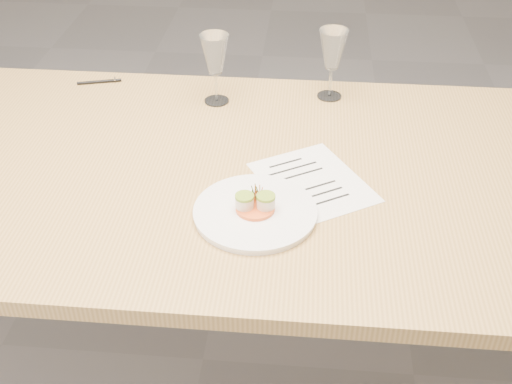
# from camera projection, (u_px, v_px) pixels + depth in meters

# --- Properties ---
(ground) EXTENTS (7.00, 7.00, 0.00)m
(ground) POSITION_uv_depth(u_px,v_px,m) (203.00, 359.00, 2.05)
(ground) COLOR slate
(ground) RESTS_ON ground
(dining_table) EXTENTS (2.40, 1.00, 0.75)m
(dining_table) POSITION_uv_depth(u_px,v_px,m) (190.00, 186.00, 1.65)
(dining_table) COLOR tan
(dining_table) RESTS_ON ground
(dinner_plate) EXTENTS (0.28, 0.28, 0.07)m
(dinner_plate) POSITION_uv_depth(u_px,v_px,m) (255.00, 211.00, 1.44)
(dinner_plate) COLOR white
(dinner_plate) RESTS_ON dining_table
(recipe_sheet) EXTENTS (0.34, 0.36, 0.00)m
(recipe_sheet) POSITION_uv_depth(u_px,v_px,m) (313.00, 182.00, 1.55)
(recipe_sheet) COLOR white
(recipe_sheet) RESTS_ON dining_table
(ballpoint_pen) EXTENTS (0.13, 0.05, 0.01)m
(ballpoint_pen) POSITION_uv_depth(u_px,v_px,m) (100.00, 82.00, 1.97)
(ballpoint_pen) COLOR black
(ballpoint_pen) RESTS_ON dining_table
(wine_glass_1) EXTENTS (0.08, 0.08, 0.20)m
(wine_glass_1) POSITION_uv_depth(u_px,v_px,m) (215.00, 56.00, 1.79)
(wine_glass_1) COLOR white
(wine_glass_1) RESTS_ON dining_table
(wine_glass_2) EXTENTS (0.08, 0.08, 0.21)m
(wine_glass_2) POSITION_uv_depth(u_px,v_px,m) (333.00, 51.00, 1.82)
(wine_glass_2) COLOR white
(wine_glass_2) RESTS_ON dining_table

